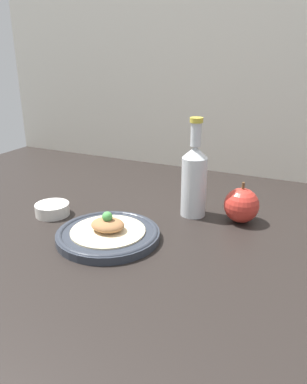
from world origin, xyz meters
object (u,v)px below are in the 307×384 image
Objects in this scene: plated_food at (108,227)px; apple at (241,205)px; cider_bottle at (194,178)px; dipping_bowl at (52,209)px; plate at (108,234)px.

apple reaches higher than plated_food.
cider_bottle reaches higher than dipping_bowl.
dipping_bowl is (-46.25, -17.43, -2.88)cm from apple.
plated_food is 34.29cm from apple.
plate is 1.38× the size of plated_food.
apple is (12.49, 1.16, -5.74)cm from cider_bottle.
cider_bottle is (13.01, 21.72, 7.14)cm from plated_food.
dipping_bowl reaches higher than plate.
plated_food is 1.93× the size of dipping_bowl.
cider_bottle reaches higher than plated_food.
apple is at bearing 41.90° from plate.
plated_food reaches higher than dipping_bowl.
plated_food is at bearing -14.72° from dipping_bowl.
cider_bottle reaches higher than plate.
plate is 2.27× the size of apple.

